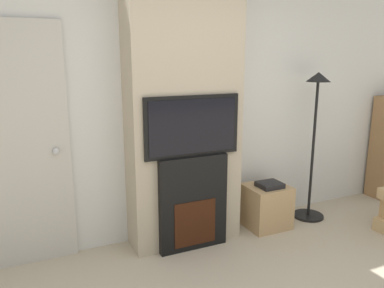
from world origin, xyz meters
TOP-DOWN VIEW (x-y plane):
  - wall_back at (0.00, 2.03)m, footprint 6.00×0.06m
  - chimney_breast at (0.00, 1.82)m, footprint 1.06×0.37m
  - fireplace at (0.00, 1.63)m, footprint 0.67×0.15m
  - television at (0.00, 1.63)m, footprint 0.90×0.07m
  - floor_lamp at (1.49, 1.71)m, footprint 0.34×0.34m
  - media_stand at (0.90, 1.71)m, footprint 0.44×0.39m
  - entry_door at (-1.42, 1.97)m, footprint 0.82×0.09m

SIDE VIEW (x-z plane):
  - media_stand at x=0.90m, z-range -0.02..0.49m
  - fireplace at x=0.00m, z-range 0.00..0.90m
  - entry_door at x=-1.42m, z-range 0.00..2.07m
  - floor_lamp at x=1.49m, z-range 0.24..1.86m
  - television at x=0.00m, z-range 0.90..1.45m
  - wall_back at x=0.00m, z-range 0.00..2.70m
  - chimney_breast at x=0.00m, z-range 0.00..2.70m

